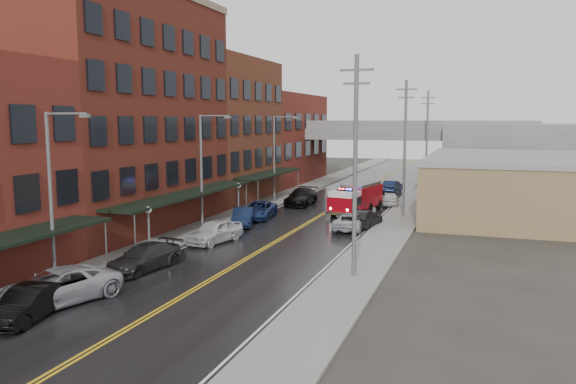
% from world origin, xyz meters
% --- Properties ---
extents(ground, '(220.00, 220.00, 0.00)m').
position_xyz_m(ground, '(0.00, 0.00, 0.00)').
color(ground, '#2D2B26').
rests_on(ground, ground).
extents(road, '(11.00, 160.00, 0.02)m').
position_xyz_m(road, '(0.00, 30.00, 0.01)').
color(road, black).
rests_on(road, ground).
extents(sidewalk_left, '(3.00, 160.00, 0.15)m').
position_xyz_m(sidewalk_left, '(-7.30, 30.00, 0.07)').
color(sidewalk_left, slate).
rests_on(sidewalk_left, ground).
extents(sidewalk_right, '(3.00, 160.00, 0.15)m').
position_xyz_m(sidewalk_right, '(7.30, 30.00, 0.07)').
color(sidewalk_right, slate).
rests_on(sidewalk_right, ground).
extents(curb_left, '(0.30, 160.00, 0.15)m').
position_xyz_m(curb_left, '(-5.65, 30.00, 0.07)').
color(curb_left, gray).
rests_on(curb_left, ground).
extents(curb_right, '(0.30, 160.00, 0.15)m').
position_xyz_m(curb_right, '(5.65, 30.00, 0.07)').
color(curb_right, gray).
rests_on(curb_right, ground).
extents(brick_building_b, '(9.00, 20.00, 18.00)m').
position_xyz_m(brick_building_b, '(-13.30, 23.00, 9.00)').
color(brick_building_b, '#551D16').
rests_on(brick_building_b, ground).
extents(brick_building_c, '(9.00, 15.00, 15.00)m').
position_xyz_m(brick_building_c, '(-13.30, 40.50, 7.50)').
color(brick_building_c, '#5C2A1B').
rests_on(brick_building_c, ground).
extents(brick_building_far, '(9.00, 20.00, 12.00)m').
position_xyz_m(brick_building_far, '(-13.30, 58.00, 6.00)').
color(brick_building_far, maroon).
rests_on(brick_building_far, ground).
extents(tan_building, '(14.00, 22.00, 5.00)m').
position_xyz_m(tan_building, '(16.00, 40.00, 2.50)').
color(tan_building, olive).
rests_on(tan_building, ground).
extents(right_far_block, '(18.00, 30.00, 8.00)m').
position_xyz_m(right_far_block, '(18.00, 70.00, 4.00)').
color(right_far_block, slate).
rests_on(right_far_block, ground).
extents(awning_1, '(2.60, 18.00, 3.09)m').
position_xyz_m(awning_1, '(-7.49, 23.00, 2.99)').
color(awning_1, black).
rests_on(awning_1, ground).
extents(awning_2, '(2.60, 13.00, 3.09)m').
position_xyz_m(awning_2, '(-7.49, 40.50, 2.99)').
color(awning_2, black).
rests_on(awning_2, ground).
extents(globe_lamp_1, '(0.44, 0.44, 3.12)m').
position_xyz_m(globe_lamp_1, '(-6.40, 16.00, 2.31)').
color(globe_lamp_1, '#59595B').
rests_on(globe_lamp_1, ground).
extents(globe_lamp_2, '(0.44, 0.44, 3.12)m').
position_xyz_m(globe_lamp_2, '(-6.40, 30.00, 2.31)').
color(globe_lamp_2, '#59595B').
rests_on(globe_lamp_2, ground).
extents(street_lamp_0, '(2.64, 0.22, 9.00)m').
position_xyz_m(street_lamp_0, '(-6.55, 8.00, 5.19)').
color(street_lamp_0, '#59595B').
rests_on(street_lamp_0, ground).
extents(street_lamp_1, '(2.64, 0.22, 9.00)m').
position_xyz_m(street_lamp_1, '(-6.55, 24.00, 5.19)').
color(street_lamp_1, '#59595B').
rests_on(street_lamp_1, ground).
extents(street_lamp_2, '(2.64, 0.22, 9.00)m').
position_xyz_m(street_lamp_2, '(-6.55, 40.00, 5.19)').
color(street_lamp_2, '#59595B').
rests_on(street_lamp_2, ground).
extents(utility_pole_0, '(1.80, 0.24, 12.00)m').
position_xyz_m(utility_pole_0, '(7.20, 15.00, 6.31)').
color(utility_pole_0, '#59595B').
rests_on(utility_pole_0, ground).
extents(utility_pole_1, '(1.80, 0.24, 12.00)m').
position_xyz_m(utility_pole_1, '(7.20, 35.00, 6.31)').
color(utility_pole_1, '#59595B').
rests_on(utility_pole_1, ground).
extents(utility_pole_2, '(1.80, 0.24, 12.00)m').
position_xyz_m(utility_pole_2, '(7.20, 55.00, 6.31)').
color(utility_pole_2, '#59595B').
rests_on(utility_pole_2, ground).
extents(overpass, '(40.00, 10.00, 7.50)m').
position_xyz_m(overpass, '(0.00, 62.00, 5.99)').
color(overpass, slate).
rests_on(overpass, ground).
extents(fire_truck, '(4.11, 7.80, 2.73)m').
position_xyz_m(fire_truck, '(2.73, 36.07, 1.48)').
color(fire_truck, maroon).
rests_on(fire_truck, ground).
extents(parked_car_left_1, '(2.33, 4.65, 1.46)m').
position_xyz_m(parked_car_left_1, '(-4.68, 3.99, 0.73)').
color(parked_car_left_1, black).
rests_on(parked_car_left_1, ground).
extents(parked_car_left_2, '(4.47, 6.48, 1.65)m').
position_xyz_m(parked_car_left_2, '(-5.00, 6.12, 0.82)').
color(parked_car_left_2, '#9A9BA1').
rests_on(parked_car_left_2, ground).
extents(parked_car_left_3, '(2.78, 5.32, 1.47)m').
position_xyz_m(parked_car_left_3, '(-4.56, 12.66, 0.74)').
color(parked_car_left_3, black).
rests_on(parked_car_left_3, ground).
extents(parked_car_left_4, '(2.87, 5.11, 1.64)m').
position_xyz_m(parked_car_left_4, '(-3.98, 20.51, 0.82)').
color(parked_car_left_4, silver).
rests_on(parked_car_left_4, ground).
extents(parked_car_left_5, '(2.92, 4.78, 1.49)m').
position_xyz_m(parked_car_left_5, '(-4.65, 26.99, 0.74)').
color(parked_car_left_5, black).
rests_on(parked_car_left_5, ground).
extents(parked_car_left_6, '(3.16, 5.61, 1.48)m').
position_xyz_m(parked_car_left_6, '(-4.77, 30.62, 0.74)').
color(parked_car_left_6, navy).
rests_on(parked_car_left_6, ground).
extents(parked_car_left_7, '(2.45, 5.77, 1.66)m').
position_xyz_m(parked_car_left_7, '(-3.60, 39.20, 0.83)').
color(parked_car_left_7, black).
rests_on(parked_car_left_7, ground).
extents(parked_car_right_0, '(2.44, 4.94, 1.35)m').
position_xyz_m(parked_car_right_0, '(4.02, 28.20, 0.67)').
color(parked_car_right_0, '#B3B6BC').
rests_on(parked_car_right_0, ground).
extents(parked_car_right_1, '(2.62, 5.13, 1.43)m').
position_xyz_m(parked_car_right_1, '(4.74, 29.80, 0.71)').
color(parked_car_right_1, '#232426').
rests_on(parked_car_right_1, ground).
extents(parked_car_right_2, '(2.21, 4.24, 1.38)m').
position_xyz_m(parked_car_right_2, '(5.00, 41.80, 0.69)').
color(parked_car_right_2, '#BBBBBB').
rests_on(parked_car_right_2, ground).
extents(parked_car_right_3, '(1.97, 4.51, 1.44)m').
position_xyz_m(parked_car_right_3, '(3.60, 52.20, 0.72)').
color(parked_car_right_3, black).
rests_on(parked_car_right_3, ground).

